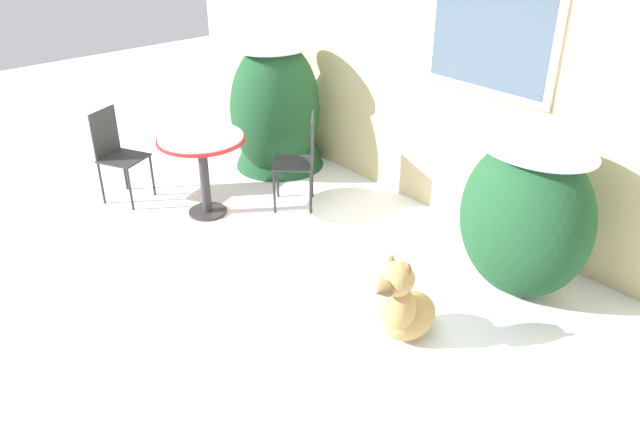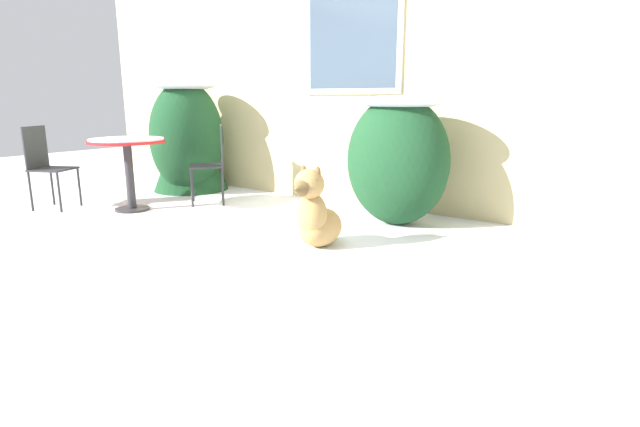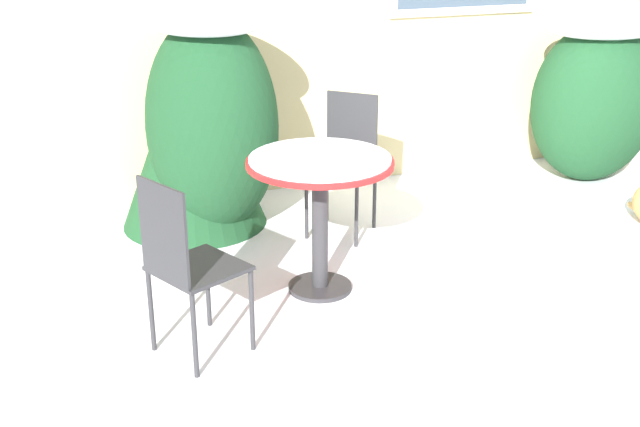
% 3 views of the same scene
% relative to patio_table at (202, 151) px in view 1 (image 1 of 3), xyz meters
% --- Properties ---
extents(ground_plane, '(16.00, 16.00, 0.00)m').
position_rel_patio_table_xyz_m(ground_plane, '(1.48, -0.48, -0.63)').
color(ground_plane, white).
extents(house_wall, '(8.00, 0.10, 3.13)m').
position_rel_patio_table_xyz_m(house_wall, '(1.50, 1.72, 0.95)').
color(house_wall, '#D1BC84').
rests_on(house_wall, ground_plane).
extents(shrub_left, '(0.84, 0.97, 1.41)m').
position_rel_patio_table_xyz_m(shrub_left, '(-0.34, 1.10, 0.11)').
color(shrub_left, '#194223').
rests_on(shrub_left, ground_plane).
extents(shrub_middle, '(1.01, 0.79, 1.22)m').
position_rel_patio_table_xyz_m(shrub_middle, '(2.62, 1.12, 0.01)').
color(shrub_middle, '#194223').
rests_on(shrub_middle, ground_plane).
extents(evergreen_bush, '(0.96, 0.96, 1.23)m').
position_rel_patio_table_xyz_m(evergreen_bush, '(-0.46, 1.22, -0.02)').
color(evergreen_bush, '#194223').
rests_on(evergreen_bush, ground_plane).
extents(patio_table, '(0.79, 0.79, 0.78)m').
position_rel_patio_table_xyz_m(patio_table, '(0.00, 0.00, 0.00)').
color(patio_table, '#2D2D30').
rests_on(patio_table, ground_plane).
extents(patio_chair_near_table, '(0.53, 0.53, 0.90)m').
position_rel_patio_table_xyz_m(patio_chair_near_table, '(0.45, 0.78, -0.14)').
color(patio_chair_near_table, '#2D2D30').
rests_on(patio_chair_near_table, ground_plane).
extents(patio_chair_far_side, '(0.50, 0.50, 0.90)m').
position_rel_patio_table_xyz_m(patio_chair_far_side, '(-0.82, -0.46, -0.14)').
color(patio_chair_far_side, '#2D2D30').
rests_on(patio_chair_far_side, ground_plane).
extents(dog, '(0.36, 0.67, 0.68)m').
position_rel_patio_table_xyz_m(dog, '(2.45, 0.03, -0.37)').
color(dog, tan).
rests_on(dog, ground_plane).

